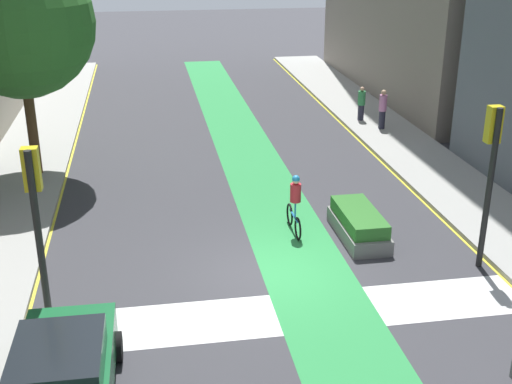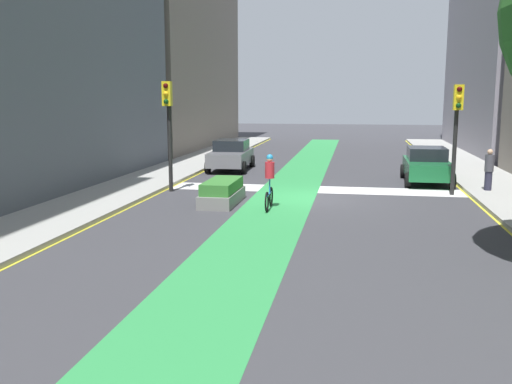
{
  "view_description": "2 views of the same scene",
  "coord_description": "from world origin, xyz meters",
  "px_view_note": "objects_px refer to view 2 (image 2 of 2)",
  "views": [
    {
      "loc": [
        -2.93,
        -15.27,
        8.51
      ],
      "look_at": [
        0.23,
        3.41,
        0.96
      ],
      "focal_mm": 46.84,
      "sensor_mm": 36.0,
      "label": 1
    },
    {
      "loc": [
        -1.62,
        21.11,
        3.75
      ],
      "look_at": [
        1.22,
        4.94,
        1.0
      ],
      "focal_mm": 39.71,
      "sensor_mm": 36.0,
      "label": 2
    }
  ],
  "objects_px": {
    "traffic_signal_near_right": "(168,115)",
    "pedestrian_sidewalk_left_a": "(489,169)",
    "car_grey_right_near": "(231,155)",
    "median_planter": "(222,193)",
    "car_green_left_near": "(427,165)",
    "cyclist_in_lane": "(269,180)",
    "traffic_signal_near_left": "(457,118)"
  },
  "relations": [
    {
      "from": "traffic_signal_near_left",
      "to": "car_green_left_near",
      "type": "height_order",
      "value": "traffic_signal_near_left"
    },
    {
      "from": "traffic_signal_near_left",
      "to": "median_planter",
      "type": "distance_m",
      "value": 9.36
    },
    {
      "from": "traffic_signal_near_left",
      "to": "pedestrian_sidewalk_left_a",
      "type": "height_order",
      "value": "traffic_signal_near_left"
    },
    {
      "from": "car_grey_right_near",
      "to": "pedestrian_sidewalk_left_a",
      "type": "distance_m",
      "value": 12.79
    },
    {
      "from": "traffic_signal_near_left",
      "to": "car_grey_right_near",
      "type": "relative_size",
      "value": 0.99
    },
    {
      "from": "pedestrian_sidewalk_left_a",
      "to": "median_planter",
      "type": "height_order",
      "value": "pedestrian_sidewalk_left_a"
    },
    {
      "from": "traffic_signal_near_left",
      "to": "median_planter",
      "type": "bearing_deg",
      "value": 21.12
    },
    {
      "from": "pedestrian_sidewalk_left_a",
      "to": "median_planter",
      "type": "bearing_deg",
      "value": 21.24
    },
    {
      "from": "pedestrian_sidewalk_left_a",
      "to": "traffic_signal_near_right",
      "type": "bearing_deg",
      "value": 7.58
    },
    {
      "from": "median_planter",
      "to": "car_green_left_near",
      "type": "bearing_deg",
      "value": -140.4
    },
    {
      "from": "pedestrian_sidewalk_left_a",
      "to": "median_planter",
      "type": "distance_m",
      "value": 10.54
    },
    {
      "from": "cyclist_in_lane",
      "to": "median_planter",
      "type": "distance_m",
      "value": 1.97
    },
    {
      "from": "traffic_signal_near_right",
      "to": "median_planter",
      "type": "distance_m",
      "value": 4.33
    },
    {
      "from": "traffic_signal_near_left",
      "to": "pedestrian_sidewalk_left_a",
      "type": "relative_size",
      "value": 2.61
    },
    {
      "from": "traffic_signal_near_right",
      "to": "car_green_left_near",
      "type": "distance_m",
      "value": 11.49
    },
    {
      "from": "traffic_signal_near_left",
      "to": "cyclist_in_lane",
      "type": "distance_m",
      "value": 7.89
    },
    {
      "from": "car_green_left_near",
      "to": "cyclist_in_lane",
      "type": "relative_size",
      "value": 2.28
    },
    {
      "from": "traffic_signal_near_left",
      "to": "cyclist_in_lane",
      "type": "relative_size",
      "value": 2.28
    },
    {
      "from": "traffic_signal_near_right",
      "to": "median_planter",
      "type": "bearing_deg",
      "value": 141.01
    },
    {
      "from": "traffic_signal_near_right",
      "to": "median_planter",
      "type": "relative_size",
      "value": 1.55
    },
    {
      "from": "car_grey_right_near",
      "to": "cyclist_in_lane",
      "type": "bearing_deg",
      "value": 109.58
    },
    {
      "from": "car_green_left_near",
      "to": "median_planter",
      "type": "height_order",
      "value": "car_green_left_near"
    },
    {
      "from": "pedestrian_sidewalk_left_a",
      "to": "traffic_signal_near_left",
      "type": "bearing_deg",
      "value": 21.94
    },
    {
      "from": "traffic_signal_near_left",
      "to": "pedestrian_sidewalk_left_a",
      "type": "bearing_deg",
      "value": -158.06
    },
    {
      "from": "cyclist_in_lane",
      "to": "median_planter",
      "type": "height_order",
      "value": "cyclist_in_lane"
    },
    {
      "from": "car_green_left_near",
      "to": "car_grey_right_near",
      "type": "bearing_deg",
      "value": -16.99
    },
    {
      "from": "car_green_left_near",
      "to": "cyclist_in_lane",
      "type": "bearing_deg",
      "value": 49.6
    },
    {
      "from": "traffic_signal_near_right",
      "to": "car_grey_right_near",
      "type": "relative_size",
      "value": 1.03
    },
    {
      "from": "traffic_signal_near_right",
      "to": "pedestrian_sidewalk_left_a",
      "type": "height_order",
      "value": "traffic_signal_near_right"
    },
    {
      "from": "car_green_left_near",
      "to": "pedestrian_sidewalk_left_a",
      "type": "xyz_separation_m",
      "value": [
        -2.04,
        2.61,
        0.17
      ]
    },
    {
      "from": "traffic_signal_near_right",
      "to": "cyclist_in_lane",
      "type": "height_order",
      "value": "traffic_signal_near_right"
    },
    {
      "from": "traffic_signal_near_right",
      "to": "cyclist_in_lane",
      "type": "bearing_deg",
      "value": 148.35
    }
  ]
}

